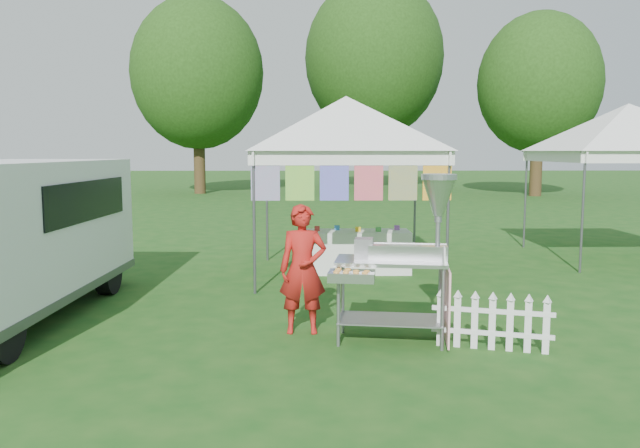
{
  "coord_description": "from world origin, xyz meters",
  "views": [
    {
      "loc": [
        -0.63,
        -6.97,
        2.1
      ],
      "look_at": [
        -0.47,
        1.53,
        1.1
      ],
      "focal_mm": 35.0,
      "sensor_mm": 36.0,
      "label": 1
    }
  ],
  "objects": [
    {
      "name": "canopy_right",
      "position": [
        5.5,
        5.0,
        2.99
      ],
      "size": [
        4.24,
        4.24,
        3.45
      ],
      "color": "#59595E",
      "rests_on": "ground"
    },
    {
      "name": "vendor",
      "position": [
        -0.69,
        0.09,
        0.75
      ],
      "size": [
        0.55,
        0.36,
        1.49
      ],
      "primitive_type": "imported",
      "rotation": [
        0.0,
        0.0,
        0.01
      ],
      "color": "#AC1A15",
      "rests_on": "ground"
    },
    {
      "name": "tree_mid",
      "position": [
        3.0,
        28.0,
        7.14
      ],
      "size": [
        7.6,
        7.6,
        11.52
      ],
      "color": "#3D2B16",
      "rests_on": "ground"
    },
    {
      "name": "cargo_van",
      "position": [
        -4.44,
        0.74,
        1.06
      ],
      "size": [
        2.05,
        4.81,
        1.97
      ],
      "rotation": [
        0.0,
        0.0,
        -0.03
      ],
      "color": "white",
      "rests_on": "ground"
    },
    {
      "name": "tree_left",
      "position": [
        -6.0,
        24.0,
        5.83
      ],
      "size": [
        6.4,
        6.4,
        9.53
      ],
      "color": "#3D2B16",
      "rests_on": "ground"
    },
    {
      "name": "display_table",
      "position": [
        0.22,
        3.7,
        0.36
      ],
      "size": [
        1.8,
        0.7,
        0.72
      ],
      "primitive_type": "cube",
      "color": "white",
      "rests_on": "ground"
    },
    {
      "name": "ground",
      "position": [
        0.0,
        0.0,
        0.0
      ],
      "size": [
        120.0,
        120.0,
        0.0
      ],
      "primitive_type": "plane",
      "color": "#174B15",
      "rests_on": "ground"
    },
    {
      "name": "canopy_main",
      "position": [
        0.0,
        3.49,
        2.99
      ],
      "size": [
        4.24,
        4.24,
        3.45
      ],
      "color": "#59595E",
      "rests_on": "ground"
    },
    {
      "name": "tree_right",
      "position": [
        10.0,
        22.0,
        5.18
      ],
      "size": [
        5.6,
        5.6,
        8.42
      ],
      "color": "#3D2B16",
      "rests_on": "ground"
    },
    {
      "name": "donut_cart",
      "position": [
        0.47,
        -0.31,
        1.09
      ],
      "size": [
        1.43,
        0.89,
        1.85
      ],
      "rotation": [
        0.0,
        0.0,
        -0.15
      ],
      "color": "gray",
      "rests_on": "ground"
    },
    {
      "name": "picket_fence",
      "position": [
        1.31,
        -0.59,
        0.29
      ],
      "size": [
        1.22,
        0.37,
        0.56
      ],
      "rotation": [
        0.0,
        0.0,
        -0.28
      ],
      "color": "white",
      "rests_on": "ground"
    }
  ]
}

